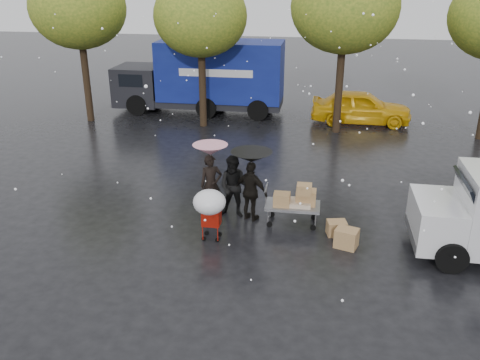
% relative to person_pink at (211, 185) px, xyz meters
% --- Properties ---
extents(ground, '(90.00, 90.00, 0.00)m').
position_rel_person_pink_xyz_m(ground, '(1.18, -1.15, -0.89)').
color(ground, black).
rests_on(ground, ground).
extents(person_pink, '(0.77, 0.67, 1.78)m').
position_rel_person_pink_xyz_m(person_pink, '(0.00, 0.00, 0.00)').
color(person_pink, black).
rests_on(person_pink, ground).
extents(person_middle, '(0.93, 0.74, 1.82)m').
position_rel_person_pink_xyz_m(person_middle, '(0.69, -0.10, 0.02)').
color(person_middle, black).
rests_on(person_middle, ground).
extents(person_black, '(1.10, 0.81, 1.74)m').
position_rel_person_pink_xyz_m(person_black, '(1.20, -0.25, -0.02)').
color(person_black, black).
rests_on(person_black, ground).
extents(umbrella_pink, '(1.00, 1.00, 2.10)m').
position_rel_person_pink_xyz_m(umbrella_pink, '(0.00, 0.00, 1.06)').
color(umbrella_pink, '#4C4C4C').
rests_on(umbrella_pink, ground).
extents(umbrella_black, '(1.16, 1.16, 2.05)m').
position_rel_person_pink_xyz_m(umbrella_black, '(1.20, -0.25, 1.01)').
color(umbrella_black, '#4C4C4C').
rests_on(umbrella_black, ground).
extents(vendor_cart, '(1.52, 0.80, 1.27)m').
position_rel_person_pink_xyz_m(vendor_cart, '(2.46, -0.32, -0.16)').
color(vendor_cart, slate).
rests_on(vendor_cart, ground).
extents(shopping_cart, '(0.84, 0.84, 1.46)m').
position_rel_person_pink_xyz_m(shopping_cart, '(0.34, -1.69, 0.18)').
color(shopping_cart, '#9D1309').
rests_on(shopping_cart, ground).
extents(blue_truck, '(8.30, 2.60, 3.50)m').
position_rel_person_pink_xyz_m(blue_truck, '(-2.80, 11.28, 0.87)').
color(blue_truck, navy).
rests_on(blue_truck, ground).
extents(box_ground_near, '(0.66, 0.59, 0.50)m').
position_rel_person_pink_xyz_m(box_ground_near, '(3.84, -1.40, -0.64)').
color(box_ground_near, olive).
rests_on(box_ground_near, ground).
extents(box_ground_far, '(0.58, 0.49, 0.39)m').
position_rel_person_pink_xyz_m(box_ground_far, '(3.60, -0.78, -0.69)').
color(box_ground_far, olive).
rests_on(box_ground_far, ground).
extents(yellow_taxi, '(4.55, 1.88, 1.54)m').
position_rel_person_pink_xyz_m(yellow_taxi, '(4.79, 10.43, -0.12)').
color(yellow_taxi, '#E5A80C').
rests_on(yellow_taxi, ground).
extents(tree_row, '(21.60, 4.40, 7.12)m').
position_rel_person_pink_xyz_m(tree_row, '(0.72, 8.85, 4.14)').
color(tree_row, black).
rests_on(tree_row, ground).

